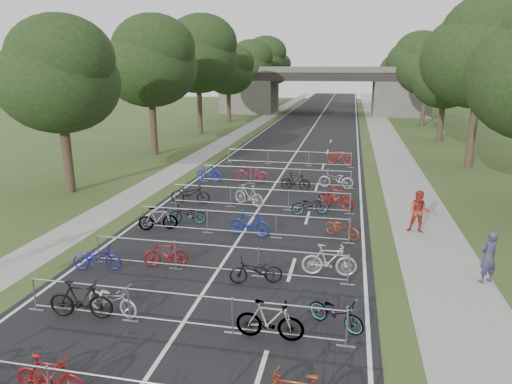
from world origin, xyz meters
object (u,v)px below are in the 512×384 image
(bike_1, at_px, (50,377))
(pedestrian_b, at_px, (419,212))
(overpass_bridge, at_px, (323,90))
(pedestrian_a, at_px, (488,257))

(bike_1, xyz_separation_m, pedestrian_b, (9.38, 12.59, 0.44))
(overpass_bridge, bearing_deg, pedestrian_b, -81.72)
(bike_1, relative_size, pedestrian_b, 0.90)
(overpass_bridge, height_order, bike_1, overpass_bridge)
(bike_1, bearing_deg, overpass_bridge, -1.12)
(bike_1, height_order, pedestrian_a, pedestrian_a)
(overpass_bridge, distance_m, pedestrian_a, 57.45)
(bike_1, height_order, pedestrian_b, pedestrian_b)
(pedestrian_b, bearing_deg, pedestrian_a, -63.29)
(bike_1, xyz_separation_m, pedestrian_a, (11.01, 7.97, 0.42))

